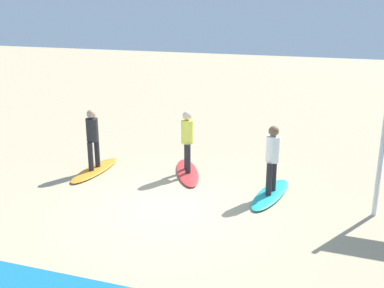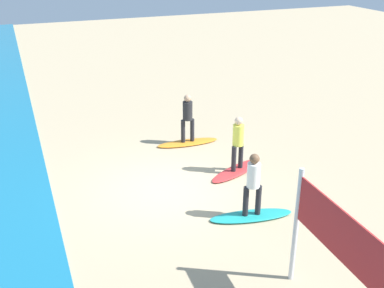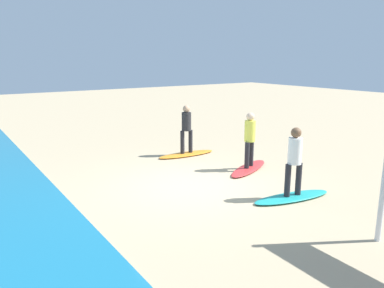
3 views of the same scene
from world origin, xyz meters
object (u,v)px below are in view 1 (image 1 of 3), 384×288
Objects in this scene: surfboard_red at (187,172)px; surfer_red at (187,137)px; surfboard_orange at (95,170)px; surfboard_teal at (270,194)px; surfer_teal at (272,155)px; surfer_orange at (93,135)px.

surfer_red reaches higher than surfboard_red.
surfboard_red is 2.53m from surfboard_orange.
surfer_teal reaches higher than surfboard_teal.
surfer_orange is at bearing -1.82° from surfer_teal.
surfer_red is at bearing -165.86° from surfer_orange.
surfboard_orange is at bearing -1.82° from surfer_teal.
surfboard_red is (2.35, -0.77, 0.00)m from surfboard_teal.
surfer_red is at bearing 107.22° from surfboard_orange.
surfer_teal is 1.00× the size of surfer_red.
surfer_teal is 2.67m from surfboard_red.
surfer_orange is at bearing -100.21° from surfboard_red.
surfer_orange is at bearing -81.92° from surfboard_teal.
surfer_teal reaches higher than surfboard_red.
surfer_orange reaches higher than surfboard_red.
surfer_teal is 2.48m from surfer_red.
surfboard_teal is 1.28× the size of surfer_orange.
surfboard_teal is at bearing 47.50° from surfboard_red.
surfboard_red is at bearing -165.86° from surfer_orange.
surfer_orange is (4.81, -0.15, 0.99)m from surfboard_teal.
surfboard_teal is 0.99m from surfer_teal.
surfboard_red is 1.28× the size of surfer_orange.
surfboard_orange is 1.28× the size of surfer_orange.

